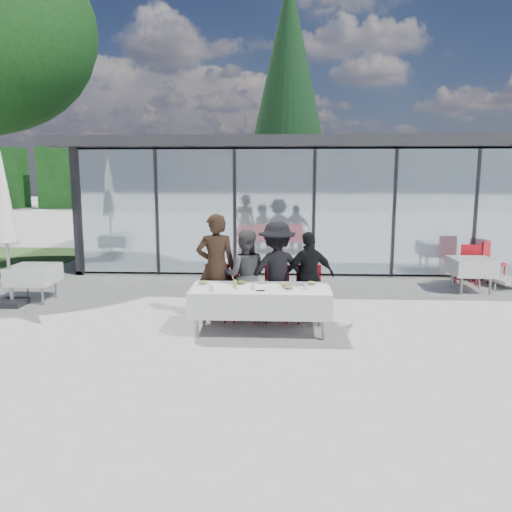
# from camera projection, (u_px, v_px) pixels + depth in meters

# --- Properties ---
(ground) EXTENTS (90.00, 90.00, 0.00)m
(ground) POSITION_uv_depth(u_px,v_px,m) (267.00, 325.00, 8.57)
(ground) COLOR #A4A29C
(ground) RESTS_ON ground
(pavilion) EXTENTS (14.80, 8.80, 3.44)m
(pavilion) POSITION_uv_depth(u_px,v_px,m) (336.00, 186.00, 16.16)
(pavilion) COLOR gray
(pavilion) RESTS_ON ground
(treeline) EXTENTS (62.50, 2.00, 4.40)m
(treeline) POSITION_uv_depth(u_px,v_px,m) (250.00, 178.00, 35.88)
(treeline) COLOR #103412
(treeline) RESTS_ON ground
(dining_table) EXTENTS (2.26, 0.96, 0.75)m
(dining_table) POSITION_uv_depth(u_px,v_px,m) (260.00, 300.00, 8.13)
(dining_table) COLOR silver
(dining_table) RESTS_ON ground
(diner_a) EXTENTS (0.79, 0.79, 1.90)m
(diner_a) POSITION_uv_depth(u_px,v_px,m) (216.00, 267.00, 8.80)
(diner_a) COLOR black
(diner_a) RESTS_ON ground
(diner_chair_a) EXTENTS (0.44, 0.44, 0.97)m
(diner_chair_a) POSITION_uv_depth(u_px,v_px,m) (217.00, 289.00, 8.91)
(diner_chair_a) COLOR red
(diner_chair_a) RESTS_ON ground
(diner_b) EXTENTS (0.81, 0.81, 1.61)m
(diner_b) POSITION_uv_depth(u_px,v_px,m) (245.00, 275.00, 8.80)
(diner_b) COLOR #494949
(diner_b) RESTS_ON ground
(diner_chair_b) EXTENTS (0.44, 0.44, 0.97)m
(diner_chair_b) POSITION_uv_depth(u_px,v_px,m) (245.00, 289.00, 8.88)
(diner_chair_b) COLOR red
(diner_chair_b) RESTS_ON ground
(diner_c) EXTENTS (1.35, 1.35, 1.76)m
(diner_c) POSITION_uv_depth(u_px,v_px,m) (277.00, 271.00, 8.76)
(diner_c) COLOR black
(diner_c) RESTS_ON ground
(diner_chair_c) EXTENTS (0.44, 0.44, 0.97)m
(diner_chair_c) POSITION_uv_depth(u_px,v_px,m) (277.00, 290.00, 8.86)
(diner_chair_c) COLOR red
(diner_chair_c) RESTS_ON ground
(diner_d) EXTENTS (1.16, 1.16, 1.58)m
(diner_d) POSITION_uv_depth(u_px,v_px,m) (309.00, 277.00, 8.74)
(diner_d) COLOR black
(diner_d) RESTS_ON ground
(diner_chair_d) EXTENTS (0.44, 0.44, 0.97)m
(diner_chair_d) POSITION_uv_depth(u_px,v_px,m) (309.00, 290.00, 8.83)
(diner_chair_d) COLOR red
(diner_chair_d) RESTS_ON ground
(plate_a) EXTENTS (0.26, 0.26, 0.07)m
(plate_a) POSITION_uv_depth(u_px,v_px,m) (203.00, 283.00, 8.29)
(plate_a) COLOR white
(plate_a) RESTS_ON dining_table
(plate_b) EXTENTS (0.26, 0.26, 0.07)m
(plate_b) POSITION_uv_depth(u_px,v_px,m) (241.00, 283.00, 8.30)
(plate_b) COLOR white
(plate_b) RESTS_ON dining_table
(plate_c) EXTENTS (0.26, 0.26, 0.07)m
(plate_c) POSITION_uv_depth(u_px,v_px,m) (286.00, 285.00, 8.14)
(plate_c) COLOR white
(plate_c) RESTS_ON dining_table
(plate_d) EXTENTS (0.26, 0.26, 0.07)m
(plate_d) POSITION_uv_depth(u_px,v_px,m) (311.00, 284.00, 8.26)
(plate_d) COLOR white
(plate_d) RESTS_ON dining_table
(plate_extra) EXTENTS (0.26, 0.26, 0.07)m
(plate_extra) POSITION_uv_depth(u_px,v_px,m) (288.00, 288.00, 7.94)
(plate_extra) COLOR white
(plate_extra) RESTS_ON dining_table
(juice_bottle) EXTENTS (0.06, 0.06, 0.14)m
(juice_bottle) POSITION_uv_depth(u_px,v_px,m) (235.00, 284.00, 8.01)
(juice_bottle) COLOR #96B94D
(juice_bottle) RESTS_ON dining_table
(drinking_glasses) EXTENTS (1.55, 0.27, 0.10)m
(drinking_glasses) POSITION_uv_depth(u_px,v_px,m) (257.00, 287.00, 7.89)
(drinking_glasses) COLOR silver
(drinking_glasses) RESTS_ON dining_table
(folded_eyeglasses) EXTENTS (0.14, 0.03, 0.01)m
(folded_eyeglasses) POSITION_uv_depth(u_px,v_px,m) (260.00, 291.00, 7.85)
(folded_eyeglasses) COLOR black
(folded_eyeglasses) RESTS_ON dining_table
(spare_table_left) EXTENTS (0.86, 0.86, 0.74)m
(spare_table_left) POSITION_uv_depth(u_px,v_px,m) (34.00, 275.00, 10.09)
(spare_table_left) COLOR silver
(spare_table_left) RESTS_ON ground
(spare_table_right) EXTENTS (0.86, 0.86, 0.74)m
(spare_table_right) POSITION_uv_depth(u_px,v_px,m) (472.00, 267.00, 10.92)
(spare_table_right) COLOR silver
(spare_table_right) RESTS_ON ground
(spare_chair_a) EXTENTS (0.62, 0.62, 0.97)m
(spare_chair_a) POSITION_uv_depth(u_px,v_px,m) (490.00, 260.00, 11.87)
(spare_chair_a) COLOR red
(spare_chair_a) RESTS_ON ground
(spare_chair_b) EXTENTS (0.44, 0.44, 0.97)m
(spare_chair_b) POSITION_uv_depth(u_px,v_px,m) (468.00, 262.00, 11.53)
(spare_chair_b) COLOR red
(spare_chair_b) RESTS_ON ground
(market_umbrella) EXTENTS (0.50, 0.50, 3.00)m
(market_umbrella) POSITION_uv_depth(u_px,v_px,m) (4.00, 207.00, 9.51)
(market_umbrella) COLOR black
(market_umbrella) RESTS_ON ground
(lounger) EXTENTS (0.96, 1.45, 0.72)m
(lounger) POSITION_uv_depth(u_px,v_px,m) (492.00, 273.00, 11.78)
(lounger) COLOR silver
(lounger) RESTS_ON ground
(conifer_tree) EXTENTS (4.00, 4.00, 10.50)m
(conifer_tree) POSITION_uv_depth(u_px,v_px,m) (288.00, 88.00, 20.36)
(conifer_tree) COLOR #382316
(conifer_tree) RESTS_ON ground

